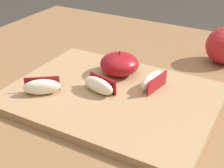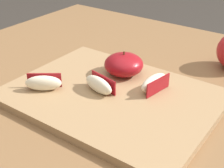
# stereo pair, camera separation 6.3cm
# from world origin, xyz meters

# --- Properties ---
(dining_table) EXTENTS (1.12, 0.89, 0.72)m
(dining_table) POSITION_xyz_m (0.00, 0.00, 0.62)
(dining_table) COLOR brown
(dining_table) RESTS_ON ground_plane
(cutting_board) EXTENTS (0.41, 0.30, 0.02)m
(cutting_board) POSITION_xyz_m (-0.03, -0.06, 0.73)
(cutting_board) COLOR #A37F56
(cutting_board) RESTS_ON dining_table
(apple_half_skin_up) EXTENTS (0.09, 0.09, 0.05)m
(apple_half_skin_up) POSITION_xyz_m (-0.06, 0.02, 0.76)
(apple_half_skin_up) COLOR maroon
(apple_half_skin_up) RESTS_ON cutting_board
(apple_wedge_front) EXTENTS (0.07, 0.06, 0.03)m
(apple_wedge_front) POSITION_xyz_m (-0.15, -0.13, 0.75)
(apple_wedge_front) COLOR #F4EACC
(apple_wedge_front) RESTS_ON cutting_board
(apple_wedge_middle) EXTENTS (0.04, 0.08, 0.03)m
(apple_wedge_middle) POSITION_xyz_m (0.03, -0.00, 0.75)
(apple_wedge_middle) COLOR #F4EACC
(apple_wedge_middle) RESTS_ON cutting_board
(apple_wedge_left) EXTENTS (0.08, 0.04, 0.03)m
(apple_wedge_left) POSITION_xyz_m (-0.05, -0.07, 0.75)
(apple_wedge_left) COLOR #F4EACC
(apple_wedge_left) RESTS_ON cutting_board
(whole_apple_crimson) EXTENTS (0.09, 0.09, 0.10)m
(whole_apple_crimson) POSITION_xyz_m (0.13, 0.23, 0.77)
(whole_apple_crimson) COLOR #B21E23
(whole_apple_crimson) RESTS_ON dining_table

